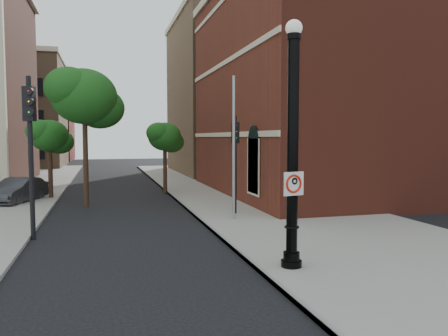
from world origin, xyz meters
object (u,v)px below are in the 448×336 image
object	(u,v)px
parked_car	(18,191)
traffic_signal_right	(235,149)
lamppost	(293,157)
no_parking_sign	(294,184)
traffic_signal_left	(30,130)

from	to	relation	value
parked_car	traffic_signal_right	world-z (taller)	traffic_signal_right
lamppost	traffic_signal_right	xyz separation A→B (m)	(0.88, 7.71, 0.01)
parked_car	lamppost	bearing A→B (deg)	-39.86
no_parking_sign	traffic_signal_left	bearing A→B (deg)	128.38
no_parking_sign	parked_car	distance (m)	16.76
parked_car	traffic_signal_left	size ratio (longest dim) A/B	0.74
no_parking_sign	lamppost	bearing A→B (deg)	66.29
lamppost	no_parking_sign	distance (m)	0.65
traffic_signal_left	lamppost	bearing A→B (deg)	-24.31
parked_car	traffic_signal_left	bearing A→B (deg)	-58.94
no_parking_sign	traffic_signal_left	distance (m)	8.80
parked_car	traffic_signal_right	distance (m)	11.72
parked_car	no_parking_sign	bearing A→B (deg)	-40.24
traffic_signal_left	no_parking_sign	bearing A→B (deg)	-25.25
traffic_signal_left	traffic_signal_right	xyz separation A→B (m)	(7.62, 2.33, -0.71)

